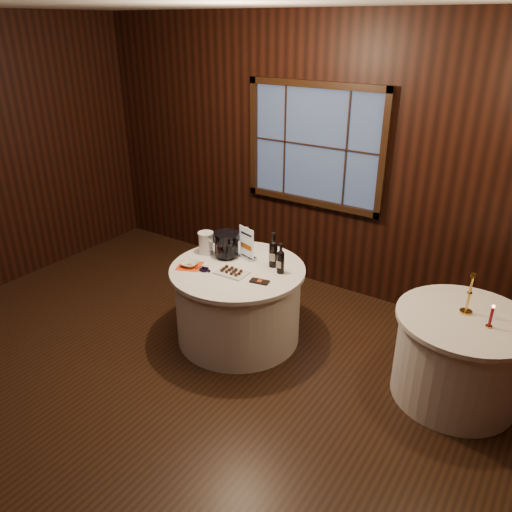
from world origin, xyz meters
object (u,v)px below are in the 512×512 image
Objects in this scene: cracker_bowl at (190,264)px; chocolate_box at (260,281)px; main_table at (238,303)px; sign_stand at (247,248)px; port_bottle_right at (281,260)px; red_candle at (491,318)px; brass_candlestick at (468,299)px; glass_pitcher at (206,243)px; side_table at (458,357)px; ice_bucket at (226,244)px; chocolate_plate at (232,272)px; grape_bunch at (204,269)px; port_bottle_left at (273,252)px.

chocolate_box is at bearing 7.88° from cracker_bowl.
sign_stand is at bearing 100.76° from main_table.
main_table is at bearing 29.43° from cracker_bowl.
cracker_bowl is at bearing -154.30° from port_bottle_right.
brass_candlestick is at bearing 148.61° from red_candle.
brass_candlestick is (2.43, 0.27, 0.01)m from glass_pitcher.
side_table is 2.49m from cracker_bowl.
ice_bucket reaches higher than chocolate_plate.
cracker_bowl is at bearing -167.17° from chocolate_plate.
red_candle is (2.62, 0.15, -0.03)m from glass_pitcher.
main_table is 0.51m from grape_bunch.
main_table is 2.07m from brass_candlestick.
side_table is 2.06m from chocolate_plate.
ice_bucket is at bearing -175.82° from side_table.
main_table is 3.75× the size of port_bottle_left.
port_bottle_left is 2.01× the size of chocolate_box.
grape_bunch is 0.91× the size of red_candle.
port_bottle_right is 0.84m from glass_pitcher.
red_candle is (1.91, 0.03, -0.07)m from port_bottle_left.
red_candle is at bearing 10.34° from cracker_bowl.
glass_pitcher reaches higher than grape_bunch.
port_bottle_left is 0.98× the size of brass_candlestick.
port_bottle_right is 0.71m from grape_bunch.
red_candle is (0.20, -0.12, -0.05)m from brass_candlestick.
sign_stand reaches higher than chocolate_box.
glass_pitcher is 2.63m from red_candle.
port_bottle_left is 1.92× the size of grape_bunch.
chocolate_plate is 0.26m from grape_bunch.
red_candle reaches higher than chocolate_box.
side_table is 2.29m from ice_bucket.
chocolate_plate reaches higher than chocolate_box.
ice_bucket is at bearing -138.44° from sign_stand.
brass_candlestick is at bearing 14.14° from chocolate_plate.
side_table is 5.56× the size of red_candle.
side_table is at bearing 6.32° from port_bottle_right.
grape_bunch is (-0.17, -0.46, -0.09)m from sign_stand.
chocolate_box is at bearing 11.39° from grape_bunch.
chocolate_box is 1.72m from brass_candlestick.
brass_candlestick is 0.23m from red_candle.
brass_candlestick is at bearing 13.91° from cracker_bowl.
main_table is 4.31× the size of chocolate_plate.
cracker_bowl reaches higher than grape_bunch.
glass_pitcher is at bearing 99.60° from cracker_bowl.
brass_candlestick reaches higher than grape_bunch.
side_table is 3.24× the size of sign_stand.
chocolate_box is (0.37, -0.35, -0.11)m from sign_stand.
sign_stand is 0.43m from glass_pitcher.
port_bottle_right is 1.61m from brass_candlestick.
main_table is 0.42m from chocolate_plate.
port_bottle_left reaches higher than cracker_bowl.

